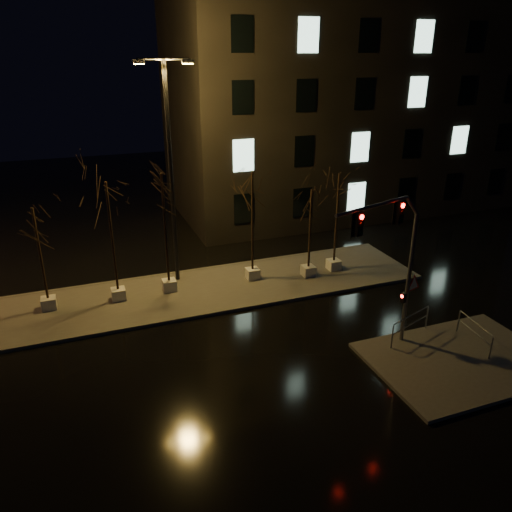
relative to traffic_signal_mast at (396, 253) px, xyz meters
name	(u,v)px	position (x,y,z in m)	size (l,w,h in m)	color
ground	(249,353)	(-5.21, 1.80, -4.27)	(90.00, 90.00, 0.00)	black
median	(209,289)	(-5.21, 7.80, -4.20)	(22.00, 5.00, 0.15)	#4C4944
sidewalk_corner	(460,360)	(2.29, -1.70, -4.20)	(7.00, 5.00, 0.15)	#4C4944
building	(343,105)	(8.79, 19.80, 3.23)	(25.00, 12.00, 15.00)	black
tree_0	(36,231)	(-12.72, 8.32, -0.33)	(1.80, 1.80, 5.00)	silver
tree_1	(109,210)	(-9.59, 8.15, 0.37)	(1.80, 1.80, 5.92)	silver
tree_2	(163,201)	(-7.10, 8.28, 0.50)	(1.80, 1.80, 6.09)	silver
tree_3	(252,197)	(-2.72, 8.14, 0.30)	(1.80, 1.80, 5.83)	silver
tree_4	(311,209)	(0.17, 7.42, -0.45)	(1.80, 1.80, 4.84)	silver
tree_5	(338,196)	(1.85, 7.69, 0.03)	(1.80, 1.80, 5.47)	silver
traffic_signal_mast	(396,253)	(0.00, 0.00, 0.00)	(4.95, 1.54, 6.28)	#5C5E64
streetlight_main	(170,160)	(-6.43, 9.44, 2.12)	(2.71, 0.67, 10.82)	black
guard_rail_a	(411,323)	(1.36, 0.30, -3.42)	(2.38, 0.88, 1.09)	#5C5E64
guard_rail_b	(475,330)	(3.46, -1.04, -3.46)	(0.32, 2.14, 1.02)	#5C5E64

